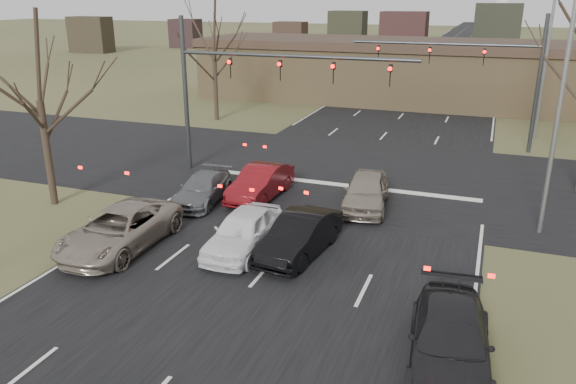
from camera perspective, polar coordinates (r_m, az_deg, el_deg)
name	(u,v)px	position (r m, az deg, el deg)	size (l,w,h in m)	color
ground	(223,318)	(16.93, -6.60, -12.58)	(360.00, 360.00, 0.00)	#424726
road_main	(440,72)	(73.58, 15.19, 11.68)	(14.00, 300.00, 0.02)	black
road_cross	(350,174)	(29.89, 6.34, 1.86)	(200.00, 14.00, 0.02)	black
building	(440,72)	(51.33, 15.15, 11.65)	(42.40, 10.40, 5.30)	olive
mast_arm_near	(242,77)	(28.63, -4.71, 11.53)	(12.12, 0.24, 8.00)	#383A3D
mast_arm_far	(489,66)	(35.95, 19.73, 11.98)	(11.12, 0.24, 8.00)	#383A3D
streetlight_right_near	(556,92)	(23.07, 25.60, 9.16)	(2.34, 0.25, 10.00)	gray
streetlight_right_far	(544,52)	(39.96, 24.57, 12.84)	(2.34, 0.25, 10.00)	gray
tree_left_near	(33,55)	(26.24, -24.46, 12.51)	(5.10, 5.10, 8.50)	black
tree_left_far	(213,19)	(42.61, -7.67, 17.02)	(5.70, 5.70, 9.50)	black
car_silver_suv	(120,229)	(21.67, -16.73, -3.63)	(2.54, 5.51, 1.53)	gray
car_white_sedan	(244,231)	(20.63, -4.54, -3.99)	(1.82, 4.52, 1.54)	white
car_black_hatch	(300,235)	(20.29, 1.19, -4.43)	(1.57, 4.51, 1.49)	black
car_charcoal_sedan	(450,340)	(15.13, 16.12, -14.29)	(2.03, 4.98, 1.45)	black
car_grey_ahead	(203,189)	(25.77, -8.67, 0.33)	(1.76, 4.33, 1.26)	slate
car_red_ahead	(261,183)	(25.97, -2.81, 0.96)	(1.58, 4.54, 1.50)	maroon
car_silver_ahead	(366,191)	(24.93, 7.93, 0.09)	(1.85, 4.61, 1.57)	gray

